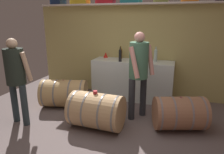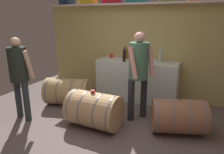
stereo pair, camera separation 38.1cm
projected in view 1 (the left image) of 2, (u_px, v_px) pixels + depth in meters
ground_plane at (109, 124)px, 3.75m from camera, size 5.86×7.63×0.02m
back_wall_panel at (131, 51)px, 4.98m from camera, size 4.66×0.10×2.09m
high_shelf_board at (131, 4)px, 4.56m from camera, size 4.28×0.40×0.03m
toolcase_yellow at (80, 0)px, 4.89m from camera, size 0.43×0.25×0.21m
work_cabinet at (132, 80)px, 4.81m from camera, size 1.81×0.55×0.89m
wine_bottle_dark at (120, 55)px, 4.56m from camera, size 0.07×0.07×0.32m
wine_bottle_amber at (121, 53)px, 4.89m from camera, size 0.08×0.08×0.29m
wine_bottle_clear at (156, 55)px, 4.55m from camera, size 0.07×0.07×0.33m
wine_glass at (148, 59)px, 4.42m from camera, size 0.08×0.08×0.13m
red_funnel at (106, 55)px, 5.05m from camera, size 0.11×0.11×0.12m
wine_barrel_near at (97, 111)px, 3.54m from camera, size 0.91×0.64×0.62m
wine_barrel_far at (64, 93)px, 4.40m from camera, size 1.03×0.78×0.59m
wine_barrel_flank at (180, 113)px, 3.50m from camera, size 0.96×0.78×0.57m
tasting_cup at (95, 92)px, 3.46m from camera, size 0.07×0.07×0.05m
winemaker_pouring at (16, 73)px, 3.53m from camera, size 0.48×0.42×1.50m
visitor_tasting at (139, 67)px, 3.73m from camera, size 0.46×0.51×1.59m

